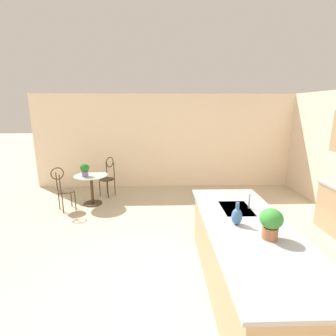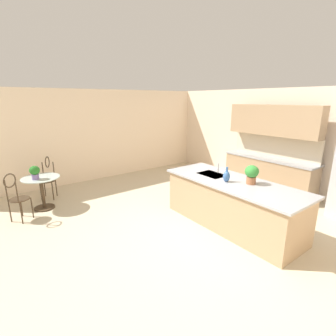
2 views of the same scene
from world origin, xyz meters
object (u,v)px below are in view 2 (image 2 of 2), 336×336
(bistro_table, at_px, (42,190))
(chair_near_window, at_px, (48,176))
(potted_plant_counter_near, at_px, (252,173))
(vase_on_counter, at_px, (226,176))
(potted_plant_on_table, at_px, (35,172))
(chair_by_island, at_px, (16,195))

(bistro_table, distance_m, chair_near_window, 0.71)
(potted_plant_counter_near, bearing_deg, bistro_table, -139.51)
(bistro_table, relative_size, vase_on_counter, 2.78)
(bistro_table, height_order, potted_plant_on_table, potted_plant_on_table)
(bistro_table, distance_m, vase_on_counter, 4.05)
(chair_near_window, bearing_deg, potted_plant_counter_near, 33.01)
(bistro_table, bearing_deg, potted_plant_on_table, -51.27)
(chair_near_window, xyz_separation_m, potted_plant_counter_near, (4.03, 2.62, 0.55))
(chair_near_window, relative_size, potted_plant_on_table, 3.49)
(bistro_table, relative_size, potted_plant_counter_near, 2.30)
(chair_near_window, height_order, potted_plant_counter_near, potted_plant_counter_near)
(potted_plant_on_table, height_order, potted_plant_counter_near, potted_plant_counter_near)
(vase_on_counter, bearing_deg, bistro_table, -139.16)
(potted_plant_counter_near, relative_size, vase_on_counter, 1.21)
(chair_near_window, distance_m, potted_plant_on_table, 0.89)
(potted_plant_counter_near, xyz_separation_m, vase_on_counter, (-0.35, -0.27, -0.09))
(bistro_table, distance_m, chair_by_island, 0.67)
(bistro_table, xyz_separation_m, chair_by_island, (0.38, -0.54, 0.13))
(chair_near_window, bearing_deg, vase_on_counter, 32.57)
(chair_near_window, bearing_deg, chair_by_island, -38.22)
(potted_plant_counter_near, bearing_deg, potted_plant_on_table, -137.71)
(chair_by_island, relative_size, vase_on_counter, 3.62)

